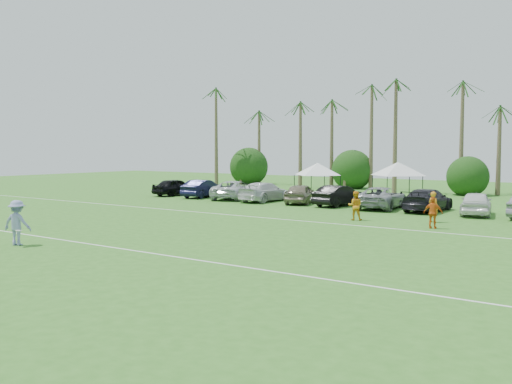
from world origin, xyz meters
The scene contains 28 objects.
ground centered at (0.00, 0.00, 0.00)m, with size 120.00×120.00×0.00m, color #326D20.
field_lines centered at (0.00, 8.00, 0.01)m, with size 80.00×12.10×0.01m.
palm_tree_0 centered at (-22.00, 38.00, 7.48)m, with size 2.40×2.40×8.90m.
palm_tree_1 centered at (-17.00, 38.00, 8.35)m, with size 2.40×2.40×9.90m.
palm_tree_2 centered at (-12.00, 38.00, 9.21)m, with size 2.40×2.40×10.90m.
palm_tree_3 centered at (-8.00, 38.00, 10.06)m, with size 2.40×2.40×11.90m.
palm_tree_4 centered at (-4.00, 38.00, 7.48)m, with size 2.40×2.40×8.90m.
palm_tree_5 centered at (0.00, 38.00, 8.35)m, with size 2.40×2.40×9.90m.
palm_tree_6 centered at (4.00, 38.00, 9.21)m, with size 2.40×2.40×10.90m.
palm_tree_7 centered at (8.00, 38.00, 10.06)m, with size 2.40×2.40×11.90m.
bush_tree_0 centered at (-19.00, 39.00, 1.80)m, with size 4.00×4.00×4.00m.
bush_tree_1 centered at (-6.00, 39.00, 1.80)m, with size 4.00×4.00×4.00m.
bush_tree_2 centered at (6.00, 39.00, 1.80)m, with size 4.00×4.00×4.00m.
sideline_player_a centered at (9.53, 17.71, 0.86)m, with size 0.63×0.41×1.72m, color orange.
sideline_player_b centered at (5.57, 16.09, 0.84)m, with size 0.81×0.63×1.67m, color orange.
sideline_player_c centered at (10.32, 15.25, 0.82)m, with size 0.96×0.40×1.63m, color #D86018.
canopy_tent_left centered at (-2.92, 26.92, 2.93)m, with size 4.23×4.23×3.42m.
canopy_tent_right centered at (3.42, 28.06, 3.07)m, with size 4.43×4.43×3.59m.
frisbee_player centered at (-2.43, 0.06, 0.96)m, with size 1.42×1.12×1.92m.
parked_car_0 centered at (-14.71, 22.79, 0.74)m, with size 1.75×4.35×1.48m, color black.
parked_car_1 centered at (-11.55, 22.74, 0.74)m, with size 1.57×4.50×1.48m, color black.
parked_car_2 centered at (-8.39, 22.96, 0.74)m, with size 2.46×5.33×1.48m, color silver.
parked_car_3 centered at (-5.23, 22.71, 0.74)m, with size 2.08×5.11×1.48m, color silver.
parked_car_4 centered at (-2.06, 22.86, 0.74)m, with size 1.75×4.35×1.48m, color gray.
parked_car_5 centered at (1.10, 22.84, 0.74)m, with size 1.57×4.50×1.48m, color black.
parked_car_6 centered at (4.26, 22.92, 0.74)m, with size 2.46×5.33×1.48m, color #929499.
parked_car_7 centered at (7.42, 23.06, 0.74)m, with size 2.08×5.11×1.48m, color black.
parked_car_8 centered at (10.58, 22.62, 0.74)m, with size 1.75×4.35×1.48m, color white.
Camera 1 is at (19.65, -13.64, 4.10)m, focal length 40.00 mm.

